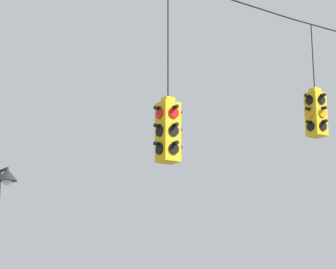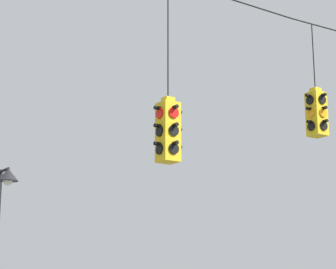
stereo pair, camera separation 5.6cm
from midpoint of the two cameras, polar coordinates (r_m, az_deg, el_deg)
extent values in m
cylinder|color=black|center=(14.03, 7.85, 10.81)|extent=(1.86, 0.03, 0.03)
cylinder|color=black|center=(15.27, 13.10, 9.10)|extent=(1.86, 0.03, 0.09)
cube|color=yellow|center=(11.68, -0.14, 0.19)|extent=(0.34, 0.34, 1.09)
cube|color=yellow|center=(11.83, -0.14, 2.99)|extent=(0.19, 0.19, 0.10)
cylinder|color=black|center=(12.24, -0.13, 8.56)|extent=(0.02, 0.02, 2.38)
cylinder|color=red|center=(11.61, 0.38, 1.93)|extent=(0.20, 0.03, 0.20)
cylinder|color=black|center=(11.60, 0.51, 2.41)|extent=(0.07, 0.12, 0.07)
cylinder|color=black|center=(11.53, 0.38, 0.37)|extent=(0.20, 0.03, 0.20)
cylinder|color=black|center=(11.51, 0.51, 0.85)|extent=(0.07, 0.12, 0.07)
cylinder|color=black|center=(11.45, 0.38, -1.22)|extent=(0.20, 0.03, 0.20)
cylinder|color=black|center=(11.44, 0.51, -0.74)|extent=(0.07, 0.12, 0.07)
cylinder|color=red|center=(11.91, -0.64, 1.54)|extent=(0.20, 0.03, 0.20)
cylinder|color=black|center=(11.97, -0.76, 1.91)|extent=(0.07, 0.12, 0.07)
cylinder|color=black|center=(11.82, -0.64, 0.01)|extent=(0.20, 0.03, 0.20)
cylinder|color=black|center=(11.88, -0.76, 0.39)|extent=(0.07, 0.12, 0.07)
cylinder|color=black|center=(11.75, -0.65, -1.54)|extent=(0.20, 0.03, 0.20)
cylinder|color=black|center=(11.81, -0.77, -1.15)|extent=(0.07, 0.12, 0.07)
cylinder|color=red|center=(11.66, -0.89, 1.87)|extent=(0.03, 0.20, 0.20)
cylinder|color=black|center=(11.66, -1.07, 2.33)|extent=(0.12, 0.07, 0.07)
cylinder|color=black|center=(11.58, -0.89, 0.31)|extent=(0.03, 0.20, 0.20)
cylinder|color=black|center=(11.57, -1.08, 0.78)|extent=(0.12, 0.07, 0.07)
cylinder|color=black|center=(11.50, -0.90, -1.27)|extent=(0.03, 0.20, 0.20)
cylinder|color=black|center=(11.50, -1.08, -0.80)|extent=(0.12, 0.07, 0.07)
cylinder|color=red|center=(11.86, 0.60, 1.60)|extent=(0.03, 0.20, 0.20)
cylinder|color=black|center=(11.91, 0.78, 1.99)|extent=(0.12, 0.07, 0.07)
cylinder|color=black|center=(11.78, 0.61, 0.07)|extent=(0.03, 0.20, 0.20)
cylinder|color=black|center=(11.82, 0.78, 0.46)|extent=(0.12, 0.07, 0.07)
cylinder|color=black|center=(11.71, 0.61, -1.49)|extent=(0.03, 0.20, 0.20)
cylinder|color=black|center=(11.75, 0.79, -1.08)|extent=(0.12, 0.07, 0.07)
cube|color=yellow|center=(14.37, 12.65, 1.71)|extent=(0.34, 0.34, 0.96)
cube|color=yellow|center=(14.52, 12.54, 3.73)|extent=(0.19, 0.19, 0.10)
cylinder|color=black|center=(14.77, 12.38, 6.68)|extent=(0.02, 0.02, 1.49)
cylinder|color=black|center=(14.33, 13.13, 2.98)|extent=(0.20, 0.03, 0.20)
cylinder|color=black|center=(14.32, 13.24, 3.37)|extent=(0.07, 0.12, 0.07)
cylinder|color=orange|center=(14.25, 13.19, 1.86)|extent=(0.20, 0.03, 0.20)
cylinder|color=black|center=(14.25, 13.31, 2.25)|extent=(0.07, 0.12, 0.07)
cylinder|color=black|center=(14.18, 13.25, 0.74)|extent=(0.20, 0.03, 0.20)
cylinder|color=black|center=(14.17, 13.37, 1.13)|extent=(0.07, 0.12, 0.07)
cylinder|color=black|center=(14.57, 12.06, 2.65)|extent=(0.20, 0.03, 0.20)
cylinder|color=black|center=(14.62, 11.92, 2.95)|extent=(0.07, 0.12, 0.07)
cylinder|color=orange|center=(14.49, 12.12, 1.55)|extent=(0.20, 0.03, 0.20)
cylinder|color=black|center=(14.54, 11.97, 1.86)|extent=(0.07, 0.12, 0.07)
cylinder|color=black|center=(14.42, 12.17, 0.44)|extent=(0.20, 0.03, 0.20)
cylinder|color=black|center=(14.47, 12.03, 0.75)|extent=(0.07, 0.12, 0.07)
cylinder|color=black|center=(14.32, 12.08, 2.94)|extent=(0.03, 0.20, 0.20)
cylinder|color=black|center=(14.31, 11.94, 3.31)|extent=(0.12, 0.07, 0.07)
cylinder|color=orange|center=(14.24, 12.14, 1.82)|extent=(0.03, 0.20, 0.20)
cylinder|color=black|center=(14.23, 12.00, 2.20)|extent=(0.12, 0.07, 0.07)
cylinder|color=black|center=(14.17, 12.20, 0.69)|extent=(0.03, 0.20, 0.20)
cylinder|color=black|center=(14.16, 12.05, 1.07)|extent=(0.12, 0.07, 0.07)
cylinder|color=black|center=(14.58, 13.09, 2.69)|extent=(0.03, 0.20, 0.20)
cylinder|color=black|center=(14.64, 13.19, 3.00)|extent=(0.12, 0.07, 0.07)
cylinder|color=orange|center=(14.50, 13.15, 1.59)|extent=(0.03, 0.20, 0.20)
cylinder|color=black|center=(14.56, 13.25, 1.91)|extent=(0.12, 0.07, 0.07)
cylinder|color=black|center=(14.43, 13.21, 0.49)|extent=(0.03, 0.20, 0.20)
cylinder|color=black|center=(14.49, 13.31, 0.81)|extent=(0.12, 0.07, 0.07)
cylinder|color=black|center=(16.53, -14.25, -3.02)|extent=(0.07, 0.56, 0.07)
cone|color=#232328|center=(16.24, -13.93, -3.41)|extent=(0.51, 0.51, 0.30)
sphere|color=silver|center=(16.22, -13.96, -3.93)|extent=(0.23, 0.23, 0.23)
camera|label=1|loc=(0.03, -90.14, 0.03)|focal=70.00mm
camera|label=2|loc=(0.03, 89.86, -0.03)|focal=70.00mm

